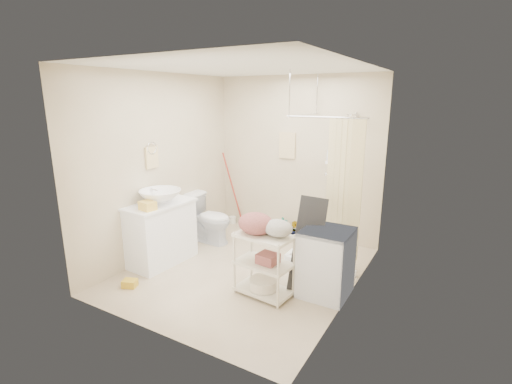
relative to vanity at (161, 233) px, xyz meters
The scene contains 23 objects.
floor 1.29m from the vanity, 16.70° to the left, with size 3.20×3.20×0.00m, color #C6B494.
ceiling 2.49m from the vanity, 16.70° to the left, with size 2.80×3.20×0.04m, color silver.
wall_back 2.43m from the vanity, 59.23° to the left, with size 2.80×0.04×2.60m, color beige.
wall_front 1.92m from the vanity, 47.18° to the right, with size 2.80×0.04×2.60m, color beige.
wall_left 0.97m from the vanity, 124.58° to the left, with size 0.04×3.20×2.60m, color beige.
wall_right 2.73m from the vanity, ahead, with size 0.04×3.20×2.60m, color beige.
vanity is the anchor object (origin of this frame).
sink 0.53m from the vanity, ahead, with size 0.56×0.56×0.19m, color white.
counter_basket 0.58m from the vanity, 70.15° to the right, with size 0.20×0.16×0.11m, color #F2C74D.
floor_basket 0.85m from the vanity, 76.76° to the right, with size 0.24×0.18×0.13m, color gold.
toilet 0.96m from the vanity, 82.84° to the left, with size 0.43×0.76×0.78m, color silver.
mop 1.89m from the vanity, 91.55° to the left, with size 0.12×0.12×1.31m, color #A62F24, non-canonical shape.
potted_plant_a 2.04m from the vanity, 58.59° to the left, with size 0.17×0.12×0.32m, color #99482E.
potted_plant_b 2.17m from the vanity, 53.90° to the left, with size 0.18×0.15×0.33m, color brown.
hanging_towel 2.43m from the vanity, 62.35° to the left, with size 0.28×0.03×0.42m, color beige.
towel_ring 1.07m from the vanity, 146.05° to the left, with size 0.04×0.22×0.34m, color #ECD38E, non-canonical shape.
tp_holder 0.53m from the vanity, 116.67° to the left, with size 0.08×0.12×0.14m, color white, non-canonical shape.
shower 2.53m from the vanity, 34.82° to the left, with size 1.10×1.10×2.10m, color white, non-canonical shape.
shampoo_bottle_a 2.74m from the vanity, 46.86° to the left, with size 0.08×0.09×0.22m, color silver.
shampoo_bottle_b 2.84m from the vanity, 44.61° to the left, with size 0.08×0.08×0.17m, color #3D63A7.
washing_machine 2.32m from the vanity, ahead, with size 0.54×0.56×0.80m, color silver.
laundry_rack 1.68m from the vanity, ahead, with size 0.65×0.38×0.90m, color beige, non-canonical shape.
ironing_board 2.09m from the vanity, ahead, with size 0.33×0.10×1.17m, color black, non-canonical shape.
Camera 1 is at (2.41, -3.89, 2.26)m, focal length 26.00 mm.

